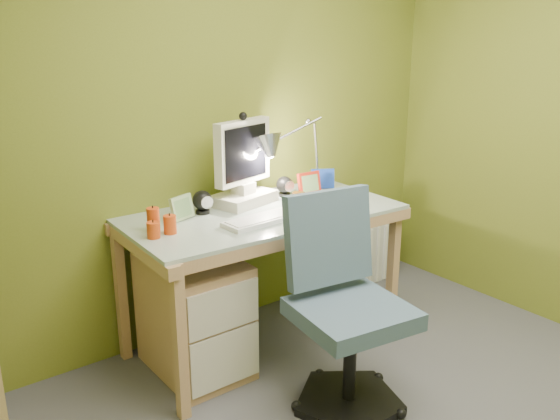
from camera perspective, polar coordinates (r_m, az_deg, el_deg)
wall_back at (r=3.29m, az=-6.42°, el=8.30°), size 3.20×0.01×2.40m
desk at (r=3.26m, az=-1.62°, el=-6.64°), size 1.48×0.78×0.77m
monitor at (r=3.20m, az=-3.60°, el=4.69°), size 0.38×0.28×0.47m
speaker_left at (r=3.09m, az=-7.49°, el=0.76°), size 0.11×0.11×0.12m
speaker_right at (r=3.38m, az=0.44°, el=2.29°), size 0.10×0.10×0.12m
keyboard at (r=2.96m, az=-1.35°, el=-0.83°), size 0.47×0.18×0.02m
mousepad at (r=3.25m, az=5.23°, el=0.56°), size 0.29×0.24×0.01m
mouse at (r=3.24m, az=5.23°, el=0.81°), size 0.11×0.08×0.04m
amber_tumbler at (r=3.15m, az=1.82°, el=0.90°), size 0.08×0.08×0.09m
candle_cluster at (r=2.82m, az=-11.74°, el=-1.14°), size 0.18×0.16×0.12m
photo_frame_red at (r=3.44m, az=2.82°, el=2.62°), size 0.15×0.03×0.13m
photo_frame_blue at (r=3.56m, az=4.13°, el=3.03°), size 0.13×0.09×0.12m
photo_frame_green at (r=3.02m, az=-9.43°, el=0.23°), size 0.14×0.06×0.12m
desk_lamp at (r=3.45m, az=2.62°, el=6.94°), size 0.62×0.33×0.63m
task_chair at (r=2.71m, az=6.93°, el=-9.52°), size 0.62×0.62×0.99m
radiator at (r=4.21m, az=8.82°, el=-3.81°), size 0.43×0.18×0.42m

